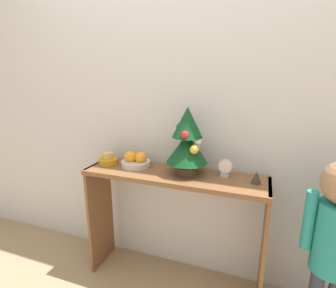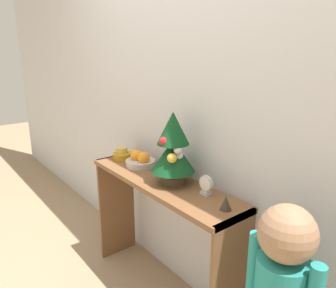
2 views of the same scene
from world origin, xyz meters
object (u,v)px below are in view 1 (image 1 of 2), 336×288
(desk_clock, at_px, (225,168))
(figurine, at_px, (256,177))
(mini_tree, at_px, (187,141))
(fruit_bowl, at_px, (136,161))
(singing_bowl, at_px, (108,160))

(desk_clock, distance_m, figurine, 0.19)
(desk_clock, bearing_deg, figurine, -13.68)
(mini_tree, bearing_deg, desk_clock, 9.78)
(fruit_bowl, distance_m, figurine, 0.78)
(fruit_bowl, distance_m, desk_clock, 0.60)
(singing_bowl, xyz_separation_m, desk_clock, (0.80, 0.05, 0.02))
(mini_tree, relative_size, desk_clock, 3.87)
(mini_tree, xyz_separation_m, fruit_bowl, (-0.36, 0.01, -0.18))
(desk_clock, bearing_deg, fruit_bowl, -177.33)
(fruit_bowl, bearing_deg, figurine, -1.26)
(fruit_bowl, bearing_deg, desk_clock, 2.67)
(singing_bowl, relative_size, desk_clock, 1.21)
(mini_tree, height_order, desk_clock, mini_tree)
(mini_tree, relative_size, figurine, 5.82)
(mini_tree, bearing_deg, singing_bowl, -179.22)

